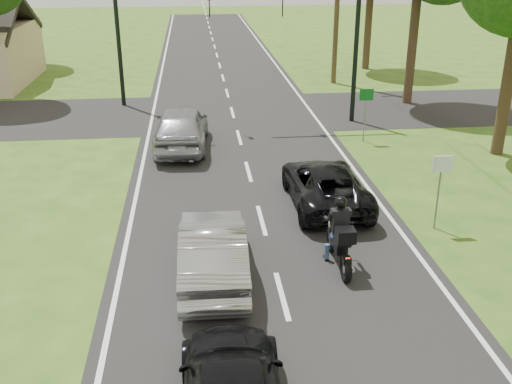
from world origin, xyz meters
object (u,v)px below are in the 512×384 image
at_px(silver_sedan, 213,251).
at_px(silver_suv, 181,127).
at_px(sign_white, 441,174).
at_px(motorcycle_rider, 340,240).
at_px(sign_green, 366,102).
at_px(dark_suv, 325,184).
at_px(traffic_signal, 314,26).

xyz_separation_m(silver_sedan, silver_suv, (-0.81, 9.94, 0.11)).
bearing_deg(sign_white, silver_sedan, -161.92).
distance_m(motorcycle_rider, silver_suv, 10.47).
bearing_deg(sign_green, sign_white, -91.43).
bearing_deg(silver_sedan, sign_green, -121.47).
xyz_separation_m(motorcycle_rider, dark_suv, (0.47, 3.79, -0.08)).
height_order(motorcycle_rider, silver_suv, motorcycle_rider).
bearing_deg(sign_white, dark_suv, 143.58).
height_order(dark_suv, silver_sedan, silver_sedan).
relative_size(motorcycle_rider, silver_sedan, 0.50).
relative_size(motorcycle_rider, silver_suv, 0.44).
height_order(silver_sedan, sign_green, sign_green).
bearing_deg(sign_white, motorcycle_rider, -149.95).
height_order(traffic_signal, sign_white, traffic_signal).
bearing_deg(motorcycle_rider, traffic_signal, 81.48).
height_order(silver_suv, sign_green, sign_green).
distance_m(silver_sedan, silver_suv, 9.97).
height_order(motorcycle_rider, silver_sedan, motorcycle_rider).
bearing_deg(silver_suv, sign_white, 134.98).
distance_m(motorcycle_rider, traffic_signal, 13.40).
height_order(motorcycle_rider, traffic_signal, traffic_signal).
xyz_separation_m(motorcycle_rider, silver_suv, (-3.86, 9.74, 0.11)).
bearing_deg(motorcycle_rider, sign_white, 29.42).
height_order(motorcycle_rider, sign_green, sign_green).
bearing_deg(silver_sedan, sign_white, -160.87).
distance_m(motorcycle_rider, sign_green, 10.41).
relative_size(motorcycle_rider, dark_suv, 0.47).
distance_m(silver_suv, sign_green, 7.24).
xyz_separation_m(motorcycle_rider, traffic_signal, (1.78, 12.83, 3.41)).
bearing_deg(silver_sedan, traffic_signal, -109.26).
bearing_deg(dark_suv, traffic_signal, -98.62).
bearing_deg(silver_sedan, dark_suv, -130.29).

